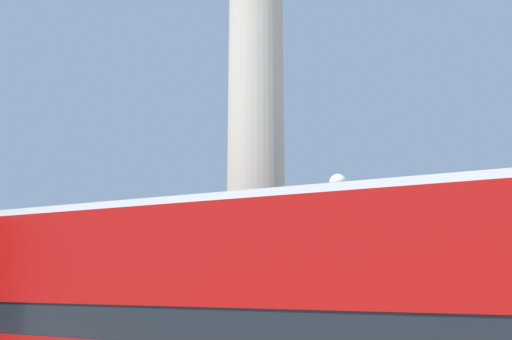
{
  "coord_description": "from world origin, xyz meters",
  "views": [
    {
      "loc": [
        4.96,
        -13.57,
        3.06
      ],
      "look_at": [
        0.0,
        0.0,
        6.25
      ],
      "focal_mm": 35.0,
      "sensor_mm": 36.0,
      "label": 1
    }
  ],
  "objects": [
    {
      "name": "street_lamp",
      "position": [
        2.94,
        -2.75,
        2.82
      ],
      "size": [
        0.38,
        0.38,
        5.37
      ],
      "color": "black",
      "rests_on": "ground_plane"
    },
    {
      "name": "bus_c",
      "position": [
        1.73,
        -5.52,
        2.41
      ],
      "size": [
        10.87,
        3.45,
        4.37
      ],
      "rotation": [
        0.0,
        0.0,
        -0.08
      ],
      "color": "#A80F0C",
      "rests_on": "ground_plane"
    },
    {
      "name": "equestrian_statue",
      "position": [
        -10.18,
        5.01,
        1.81
      ],
      "size": [
        3.74,
        3.32,
        6.12
      ],
      "rotation": [
        0.0,
        0.0,
        -0.45
      ],
      "color": "#BCB29E",
      "rests_on": "ground_plane"
    },
    {
      "name": "monument_column",
      "position": [
        0.0,
        0.0,
        7.32
      ],
      "size": [
        4.56,
        4.56,
        20.91
      ],
      "color": "#BCB29E",
      "rests_on": "ground_plane"
    }
  ]
}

